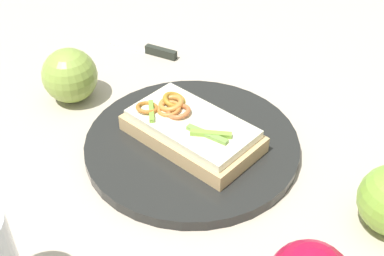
{
  "coord_description": "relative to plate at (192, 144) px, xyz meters",
  "views": [
    {
      "loc": [
        -0.5,
        0.06,
        0.44
      ],
      "look_at": [
        0.0,
        0.0,
        0.04
      ],
      "focal_mm": 47.13,
      "sensor_mm": 36.0,
      "label": 1
    }
  ],
  "objects": [
    {
      "name": "apple_1",
      "position": [
        0.14,
        0.16,
        0.03
      ],
      "size": [
        0.09,
        0.09,
        0.08
      ],
      "primitive_type": "sphere",
      "rotation": [
        0.0,
        0.0,
        1.65
      ],
      "color": "#89A643",
      "rests_on": "ground_plane"
    },
    {
      "name": "knife",
      "position": [
        0.25,
        0.04,
        -0.0
      ],
      "size": [
        0.08,
        0.11,
        0.01
      ],
      "rotation": [
        0.0,
        0.0,
        0.98
      ],
      "color": "silver",
      "rests_on": "ground_plane"
    },
    {
      "name": "ground_plane",
      "position": [
        0.0,
        0.0,
        -0.01
      ],
      "size": [
        2.0,
        2.0,
        0.0
      ],
      "primitive_type": "plane",
      "color": "#BAAB98",
      "rests_on": "ground"
    },
    {
      "name": "sandwich",
      "position": [
        0.0,
        0.0,
        0.02
      ],
      "size": [
        0.2,
        0.19,
        0.05
      ],
      "rotation": [
        0.0,
        0.0,
        0.72
      ],
      "color": "tan",
      "rests_on": "plate"
    },
    {
      "name": "plate",
      "position": [
        0.0,
        0.0,
        0.0
      ],
      "size": [
        0.28,
        0.28,
        0.02
      ],
      "primitive_type": "cylinder",
      "color": "black",
      "rests_on": "ground_plane"
    }
  ]
}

